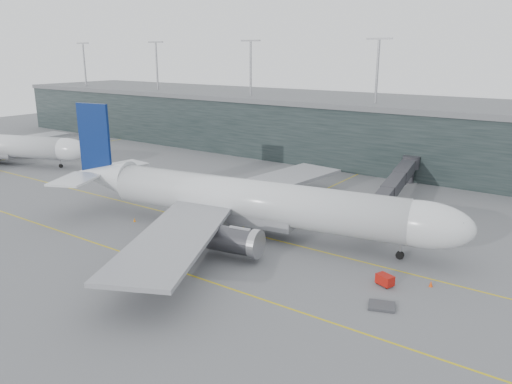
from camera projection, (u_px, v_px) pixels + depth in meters
The scene contains 17 objects.
ground at pixel (228, 217), 82.54m from camera, with size 320.00×320.00×0.00m, color #545459.
taxiline_a at pixel (212, 224), 79.39m from camera, with size 160.00×0.25×0.02m, color gold.
taxiline_b at pixel (135, 256), 66.83m from camera, with size 160.00×0.25×0.02m, color gold.
taxiline_lead_main at pixel (313, 195), 95.45m from camera, with size 0.25×60.00×0.02m, color gold.
taxiline_lead_adj at pixel (63, 149), 139.99m from camera, with size 0.25×60.00×0.02m, color gold.
terminal at pixel (370, 129), 126.00m from camera, with size 240.00×36.00×29.00m.
main_aircraft at pixel (249, 201), 74.01m from camera, with size 64.72×60.15×18.18m.
jet_bridge at pixel (402, 184), 86.93m from camera, with size 9.50×42.49×5.68m.
gse_cart at pixel (385, 280), 58.31m from camera, with size 2.30×1.90×1.35m.
baggage_dolly at pixel (382, 306), 53.51m from camera, with size 2.81×2.25×0.28m, color #333438.
uld_a at pixel (246, 194), 92.25m from camera, with size 2.47×2.14×1.96m.
uld_b at pixel (262, 196), 91.99m from camera, with size 1.92×1.61×1.60m.
uld_c at pixel (258, 197), 90.35m from camera, with size 2.80×2.57×2.06m.
cone_nose at pixel (431, 284), 58.15m from camera, with size 0.46×0.46×0.73m, color #D3420B.
cone_wing_stbd at pixel (173, 267), 62.75m from camera, with size 0.48×0.48×0.76m, color orange.
cone_wing_port at pixel (317, 211), 84.65m from camera, with size 0.45×0.45×0.72m, color #DF400C.
cone_tail at pixel (135, 220), 80.40m from camera, with size 0.40×0.40×0.64m, color orange.
Camera 1 is at (49.12, -61.14, 26.48)m, focal length 35.00 mm.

